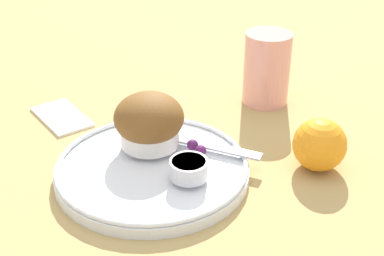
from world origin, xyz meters
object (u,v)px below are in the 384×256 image
(orange_fruit, at_px, (320,145))
(juice_glass, at_px, (267,68))
(muffin, at_px, (149,122))
(butter_knife, at_px, (196,143))

(orange_fruit, bearing_deg, juice_glass, 157.15)
(orange_fruit, bearing_deg, muffin, -133.04)
(muffin, xyz_separation_m, butter_knife, (0.04, 0.05, -0.03))
(butter_knife, bearing_deg, muffin, -157.29)
(butter_knife, bearing_deg, juice_glass, 79.25)
(butter_knife, bearing_deg, orange_fruit, 14.33)
(butter_knife, xyz_separation_m, juice_glass, (-0.07, 0.19, 0.03))
(juice_glass, bearing_deg, orange_fruit, -22.85)
(muffin, distance_m, juice_glass, 0.24)
(orange_fruit, xyz_separation_m, juice_glass, (-0.18, 0.08, 0.02))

